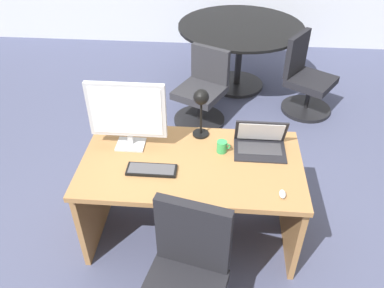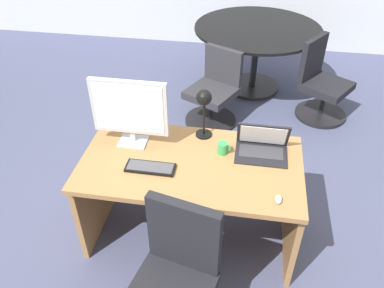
{
  "view_description": "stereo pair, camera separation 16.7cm",
  "coord_description": "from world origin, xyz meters",
  "px_view_note": "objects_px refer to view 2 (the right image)",
  "views": [
    {
      "loc": [
        0.17,
        -2.01,
        2.44
      ],
      "look_at": [
        0.0,
        0.04,
        0.86
      ],
      "focal_mm": 36.35,
      "sensor_mm": 36.0,
      "label": 1
    },
    {
      "loc": [
        0.33,
        -1.99,
        2.44
      ],
      "look_at": [
        0.0,
        0.04,
        0.86
      ],
      "focal_mm": 36.35,
      "sensor_mm": 36.0,
      "label": 2
    }
  ],
  "objects_px": {
    "desk": "(192,180)",
    "keyboard": "(150,168)",
    "meeting_chair_near": "(214,95)",
    "monitor": "(129,109)",
    "meeting_chair_far": "(321,87)",
    "laptop": "(262,143)",
    "desk_lamp": "(204,104)",
    "coffee_mug": "(223,148)",
    "meeting_table": "(256,42)",
    "mouse": "(279,199)"
  },
  "relations": [
    {
      "from": "desk",
      "to": "keyboard",
      "type": "height_order",
      "value": "keyboard"
    },
    {
      "from": "meeting_chair_near",
      "to": "desk",
      "type": "bearing_deg",
      "value": -89.23
    },
    {
      "from": "monitor",
      "to": "meeting_chair_far",
      "type": "xyz_separation_m",
      "value": [
        1.56,
        1.8,
        -0.68
      ]
    },
    {
      "from": "laptop",
      "to": "meeting_chair_near",
      "type": "relative_size",
      "value": 0.45
    },
    {
      "from": "monitor",
      "to": "desk_lamp",
      "type": "height_order",
      "value": "monitor"
    },
    {
      "from": "desk",
      "to": "desk_lamp",
      "type": "bearing_deg",
      "value": 80.24
    },
    {
      "from": "desk_lamp",
      "to": "coffee_mug",
      "type": "xyz_separation_m",
      "value": [
        0.16,
        -0.16,
        -0.24
      ]
    },
    {
      "from": "meeting_chair_near",
      "to": "meeting_chair_far",
      "type": "bearing_deg",
      "value": 15.34
    },
    {
      "from": "meeting_table",
      "to": "meeting_chair_near",
      "type": "height_order",
      "value": "meeting_chair_near"
    },
    {
      "from": "desk_lamp",
      "to": "coffee_mug",
      "type": "distance_m",
      "value": 0.33
    },
    {
      "from": "monitor",
      "to": "laptop",
      "type": "xyz_separation_m",
      "value": [
        0.91,
        0.05,
        -0.21
      ]
    },
    {
      "from": "meeting_chair_near",
      "to": "meeting_chair_far",
      "type": "height_order",
      "value": "meeting_chair_far"
    },
    {
      "from": "desk",
      "to": "meeting_chair_near",
      "type": "distance_m",
      "value": 1.6
    },
    {
      "from": "meeting_chair_far",
      "to": "keyboard",
      "type": "bearing_deg",
      "value": -123.58
    },
    {
      "from": "laptop",
      "to": "mouse",
      "type": "bearing_deg",
      "value": -76.5
    },
    {
      "from": "monitor",
      "to": "mouse",
      "type": "height_order",
      "value": "monitor"
    },
    {
      "from": "keyboard",
      "to": "meeting_chair_near",
      "type": "distance_m",
      "value": 1.82
    },
    {
      "from": "laptop",
      "to": "desk",
      "type": "bearing_deg",
      "value": -162.37
    },
    {
      "from": "keyboard",
      "to": "mouse",
      "type": "distance_m",
      "value": 0.85
    },
    {
      "from": "keyboard",
      "to": "meeting_table",
      "type": "xyz_separation_m",
      "value": [
        0.63,
        2.55,
        -0.15
      ]
    },
    {
      "from": "mouse",
      "to": "meeting_table",
      "type": "relative_size",
      "value": 0.05
    },
    {
      "from": "meeting_chair_near",
      "to": "coffee_mug",
      "type": "bearing_deg",
      "value": -81.54
    },
    {
      "from": "desk",
      "to": "meeting_chair_far",
      "type": "bearing_deg",
      "value": 59.56
    },
    {
      "from": "desk_lamp",
      "to": "meeting_table",
      "type": "bearing_deg",
      "value": 81.15
    },
    {
      "from": "coffee_mug",
      "to": "desk",
      "type": "bearing_deg",
      "value": -158.11
    },
    {
      "from": "desk_lamp",
      "to": "meeting_chair_far",
      "type": "relative_size",
      "value": 0.45
    },
    {
      "from": "keyboard",
      "to": "meeting_chair_far",
      "type": "distance_m",
      "value": 2.51
    },
    {
      "from": "desk_lamp",
      "to": "meeting_chair_far",
      "type": "bearing_deg",
      "value": 57.0
    },
    {
      "from": "laptop",
      "to": "meeting_chair_far",
      "type": "height_order",
      "value": "laptop"
    },
    {
      "from": "mouse",
      "to": "meeting_chair_near",
      "type": "bearing_deg",
      "value": 107.44
    },
    {
      "from": "desk",
      "to": "meeting_chair_near",
      "type": "xyz_separation_m",
      "value": [
        -0.02,
        1.59,
        -0.21
      ]
    },
    {
      "from": "desk_lamp",
      "to": "meeting_chair_near",
      "type": "distance_m",
      "value": 1.52
    },
    {
      "from": "meeting_chair_far",
      "to": "laptop",
      "type": "bearing_deg",
      "value": -110.38
    },
    {
      "from": "desk_lamp",
      "to": "meeting_table",
      "type": "xyz_separation_m",
      "value": [
        0.33,
        2.14,
        -0.42
      ]
    },
    {
      "from": "desk",
      "to": "meeting_chair_near",
      "type": "relative_size",
      "value": 1.9
    },
    {
      "from": "desk",
      "to": "keyboard",
      "type": "distance_m",
      "value": 0.38
    },
    {
      "from": "desk",
      "to": "meeting_table",
      "type": "height_order",
      "value": "meeting_table"
    },
    {
      "from": "monitor",
      "to": "meeting_table",
      "type": "distance_m",
      "value": 2.47
    },
    {
      "from": "desk",
      "to": "meeting_chair_far",
      "type": "relative_size",
      "value": 1.73
    },
    {
      "from": "mouse",
      "to": "meeting_chair_near",
      "type": "height_order",
      "value": "meeting_chair_near"
    },
    {
      "from": "mouse",
      "to": "coffee_mug",
      "type": "height_order",
      "value": "coffee_mug"
    },
    {
      "from": "laptop",
      "to": "coffee_mug",
      "type": "xyz_separation_m",
      "value": [
        -0.26,
        -0.07,
        -0.03
      ]
    },
    {
      "from": "desk",
      "to": "laptop",
      "type": "bearing_deg",
      "value": 17.63
    },
    {
      "from": "mouse",
      "to": "desk_lamp",
      "type": "bearing_deg",
      "value": 133.32
    },
    {
      "from": "monitor",
      "to": "coffee_mug",
      "type": "distance_m",
      "value": 0.69
    },
    {
      "from": "desk",
      "to": "meeting_chair_far",
      "type": "height_order",
      "value": "meeting_chair_far"
    },
    {
      "from": "meeting_chair_near",
      "to": "meeting_chair_far",
      "type": "relative_size",
      "value": 0.91
    },
    {
      "from": "meeting_chair_near",
      "to": "monitor",
      "type": "bearing_deg",
      "value": -105.99
    },
    {
      "from": "meeting_table",
      "to": "meeting_chair_far",
      "type": "distance_m",
      "value": 0.93
    },
    {
      "from": "meeting_chair_far",
      "to": "mouse",
      "type": "bearing_deg",
      "value": -103.59
    }
  ]
}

